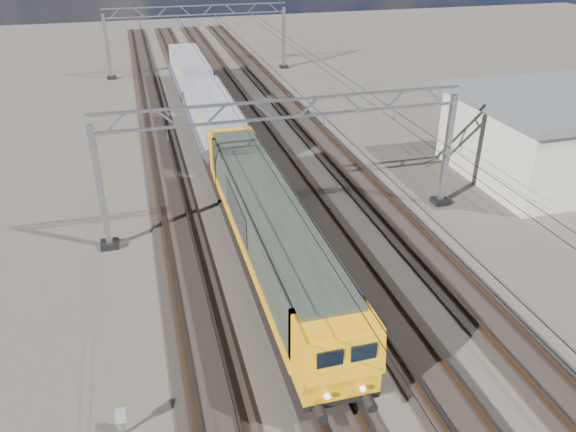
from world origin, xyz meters
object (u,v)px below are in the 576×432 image
object	(u,v)px
catenary_gantry_far	(198,37)
catenary_gantry_mid	(287,158)
locomotive	(269,227)
hopper_wagon_lead	(212,116)
hopper_wagon_mid	(190,71)
trackside_cabinet	(121,416)

from	to	relation	value
catenary_gantry_far	catenary_gantry_mid	bearing A→B (deg)	-90.00
catenary_gantry_mid	locomotive	world-z (taller)	catenary_gantry_mid
catenary_gantry_mid	catenary_gantry_far	xyz separation A→B (m)	(0.00, 36.00, 0.00)
hopper_wagon_lead	hopper_wagon_mid	size ratio (longest dim) A/B	1.00
catenary_gantry_far	hopper_wagon_mid	world-z (taller)	catenary_gantry_far
catenary_gantry_mid	trackside_cabinet	world-z (taller)	catenary_gantry_mid
locomotive	hopper_wagon_lead	bearing A→B (deg)	90.00
catenary_gantry_far	trackside_cabinet	xyz separation A→B (m)	(-8.98, -48.56, -3.12)
catenary_gantry_far	locomotive	world-z (taller)	catenary_gantry_far
catenary_gantry_far	locomotive	size ratio (longest dim) A/B	0.94
catenary_gantry_far	hopper_wagon_mid	size ratio (longest dim) A/B	1.53
catenary_gantry_mid	hopper_wagon_mid	distance (m)	27.83
catenary_gantry_far	hopper_wagon_lead	world-z (taller)	catenary_gantry_far
locomotive	hopper_wagon_lead	world-z (taller)	locomotive
locomotive	hopper_wagon_mid	bearing A→B (deg)	90.00
hopper_wagon_mid	catenary_gantry_far	bearing A→B (deg)	76.44
locomotive	hopper_wagon_lead	distance (m)	17.70
locomotive	trackside_cabinet	bearing A→B (deg)	-129.84
catenary_gantry_mid	trackside_cabinet	bearing A→B (deg)	-125.58
catenary_gantry_far	trackside_cabinet	distance (m)	49.48
hopper_wagon_lead	trackside_cabinet	bearing A→B (deg)	-105.00
hopper_wagon_mid	trackside_cabinet	size ratio (longest dim) A/B	12.35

